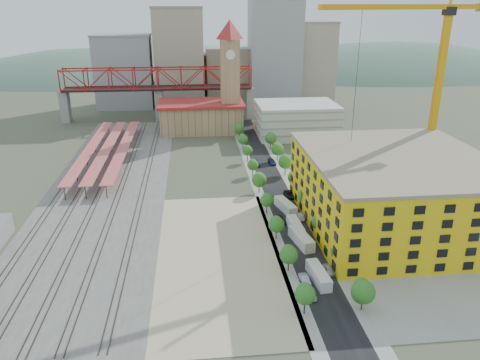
{
  "coord_description": "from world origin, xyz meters",
  "views": [
    {
      "loc": [
        -8.86,
        -126.11,
        54.25
      ],
      "look_at": [
        3.13,
        -9.79,
        10.0
      ],
      "focal_mm": 35.0,
      "sensor_mm": 36.0,
      "label": 1
    }
  ],
  "objects": [
    {
      "name": "street_asphalt",
      "position": [
        16.0,
        15.0,
        0.03
      ],
      "size": [
        12.0,
        170.0,
        0.06
      ],
      "primitive_type": "cube",
      "color": "black",
      "rests_on": "ground"
    },
    {
      "name": "station_hall",
      "position": [
        -5.0,
        82.0,
        6.67
      ],
      "size": [
        38.0,
        24.0,
        13.1
      ],
      "color": "tan",
      "rests_on": "ground"
    },
    {
      "name": "car_2",
      "position": [
        13.0,
        -16.19,
        0.75
      ],
      "size": [
        2.93,
        5.58,
        1.5
      ],
      "primitive_type": "imported",
      "rotation": [
        0.0,
        0.0,
        0.08
      ],
      "color": "black",
      "rests_on": "ground"
    },
    {
      "name": "ballast_strip",
      "position": [
        -36.0,
        17.5,
        0.03
      ],
      "size": [
        36.0,
        165.0,
        0.06
      ],
      "primitive_type": "cube",
      "color": "#605E59",
      "rests_on": "ground"
    },
    {
      "name": "car_1",
      "position": [
        13.0,
        -44.83,
        0.73
      ],
      "size": [
        1.87,
        4.51,
        1.45
      ],
      "primitive_type": "imported",
      "rotation": [
        0.0,
        0.0,
        0.08
      ],
      "color": "#A2A2A7",
      "rests_on": "ground"
    },
    {
      "name": "rail_tracks",
      "position": [
        -37.8,
        17.5,
        0.15
      ],
      "size": [
        26.56,
        160.0,
        0.18
      ],
      "color": "#382B23",
      "rests_on": "ground"
    },
    {
      "name": "car_7",
      "position": [
        19.0,
        31.62,
        0.79
      ],
      "size": [
        2.63,
        5.58,
        1.57
      ],
      "primitive_type": "imported",
      "rotation": [
        0.0,
        0.0,
        0.08
      ],
      "color": "navy",
      "rests_on": "ground"
    },
    {
      "name": "distant_hills",
      "position": [
        45.28,
        260.0,
        -79.54
      ],
      "size": [
        647.0,
        264.0,
        227.0
      ],
      "color": "#4C6B59",
      "rests_on": "ground"
    },
    {
      "name": "sidewalk_west",
      "position": [
        10.5,
        15.0,
        0.02
      ],
      "size": [
        3.0,
        170.0,
        0.04
      ],
      "primitive_type": "cube",
      "color": "gray",
      "rests_on": "ground"
    },
    {
      "name": "construction_pad",
      "position": [
        45.0,
        -20.0,
        0.03
      ],
      "size": [
        50.0,
        90.0,
        0.06
      ],
      "primitive_type": "cube",
      "color": "gray",
      "rests_on": "ground"
    },
    {
      "name": "car_0",
      "position": [
        13.0,
        -49.77,
        0.79
      ],
      "size": [
        1.89,
        4.65,
        1.58
      ],
      "primitive_type": "imported",
      "rotation": [
        0.0,
        0.0,
        -0.0
      ],
      "color": "silver",
      "rests_on": "ground"
    },
    {
      "name": "site_trailer_d",
      "position": [
        16.0,
        -8.7,
        1.35
      ],
      "size": [
        5.01,
        10.22,
        2.7
      ],
      "primitive_type": "cube",
      "rotation": [
        0.0,
        0.0,
        0.25
      ],
      "color": "silver",
      "rests_on": "ground"
    },
    {
      "name": "car_3",
      "position": [
        13.0,
        30.31,
        0.74
      ],
      "size": [
        2.13,
        5.12,
        1.48
      ],
      "primitive_type": "imported",
      "rotation": [
        0.0,
        0.0,
        0.01
      ],
      "color": "navy",
      "rests_on": "ground"
    },
    {
      "name": "tower_crane",
      "position": [
        59.14,
        3.28,
        38.57
      ],
      "size": [
        55.82,
        21.67,
        62.5
      ],
      "color": "#EFA00F",
      "rests_on": "ground"
    },
    {
      "name": "street_trees",
      "position": [
        16.0,
        5.0,
        0.0
      ],
      "size": [
        15.4,
        124.4,
        8.0
      ],
      "color": "#2C6F21",
      "rests_on": "ground"
    },
    {
      "name": "parking_garage",
      "position": [
        36.0,
        70.0,
        7.0
      ],
      "size": [
        34.0,
        26.0,
        14.0
      ],
      "primitive_type": "cube",
      "color": "silver",
      "rests_on": "ground"
    },
    {
      "name": "clock_tower",
      "position": [
        8.0,
        79.99,
        28.7
      ],
      "size": [
        12.0,
        12.0,
        52.0
      ],
      "color": "tan",
      "rests_on": "ground"
    },
    {
      "name": "skyline",
      "position": [
        7.47,
        142.31,
        22.81
      ],
      "size": [
        133.0,
        46.0,
        60.0
      ],
      "color": "#9EA0A3",
      "rests_on": "ground"
    },
    {
      "name": "site_trailer_b",
      "position": [
        16.0,
        -28.31,
        1.41
      ],
      "size": [
        4.56,
        10.6,
        2.81
      ],
      "primitive_type": "cube",
      "rotation": [
        0.0,
        0.0,
        0.19
      ],
      "color": "silver",
      "rests_on": "ground"
    },
    {
      "name": "platform_canopies",
      "position": [
        -41.0,
        45.0,
        3.99
      ],
      "size": [
        16.0,
        80.0,
        4.12
      ],
      "color": "#DB6154",
      "rests_on": "ground"
    },
    {
      "name": "construction_building",
      "position": [
        42.0,
        -20.0,
        9.41
      ],
      "size": [
        44.6,
        50.6,
        18.8
      ],
      "color": "yellow",
      "rests_on": "ground"
    },
    {
      "name": "dirt_lot",
      "position": [
        -4.0,
        -31.5,
        0.03
      ],
      "size": [
        28.0,
        67.0,
        0.06
      ],
      "primitive_type": "cube",
      "color": "tan",
      "rests_on": "ground"
    },
    {
      "name": "car_5",
      "position": [
        19.0,
        -14.74,
        0.73
      ],
      "size": [
        1.73,
        4.5,
        1.46
      ],
      "primitive_type": "imported",
      "rotation": [
        0.0,
        0.0,
        -0.04
      ],
      "color": "#9B9BA0",
      "rests_on": "ground"
    },
    {
      "name": "sidewalk_east",
      "position": [
        21.5,
        15.0,
        0.02
      ],
      "size": [
        3.0,
        170.0,
        0.04
      ],
      "primitive_type": "cube",
      "color": "gray",
      "rests_on": "ground"
    },
    {
      "name": "car_6",
      "position": [
        19.0,
        0.71,
        0.8
      ],
      "size": [
        2.68,
        5.77,
        1.6
      ],
      "primitive_type": "imported",
      "rotation": [
        0.0,
        0.0,
        0.0
      ],
      "color": "black",
      "rests_on": "ground"
    },
    {
      "name": "site_trailer_a",
      "position": [
        16.0,
        -44.4,
        1.32
      ],
      "size": [
        3.37,
        9.8,
        2.63
      ],
      "primitive_type": "cube",
      "rotation": [
        0.0,
        0.0,
        0.09
      ],
      "color": "silver",
      "rests_on": "ground"
    },
    {
      "name": "truss_bridge",
      "position": [
        -25.0,
        105.0,
        18.86
      ],
      "size": [
        94.0,
        9.6,
        25.6
      ],
      "color": "gray",
      "rests_on": "ground"
    },
    {
      "name": "car_4",
      "position": [
        19.0,
        -41.66,
        0.73
      ],
      "size": [
        2.13,
        4.41,
        1.45
      ],
      "primitive_type": "imported",
      "rotation": [
        0.0,
        0.0,
        0.1
      ],
      "color": "silver",
      "rests_on": "ground"
    },
    {
      "name": "ground",
      "position": [
        0.0,
        0.0,
        0.0
      ],
      "size": [
        400.0,
        400.0,
        0.0
      ],
      "primitive_type": "plane",
      "color": "#474C38",
      "rests_on": "ground"
    },
    {
      "name": "site_trailer_c",
      "position": [
        16.0,
        -21.7,
        1.31
      ],
      "size": [
        2.96,
        9.71,
        2.63
      ],
      "primitive_type": "cube",
      "rotation": [
        0.0,
        0.0,
        0.05
      ],
      "color": "silver",
      "rests_on": "ground"
    }
  ]
}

